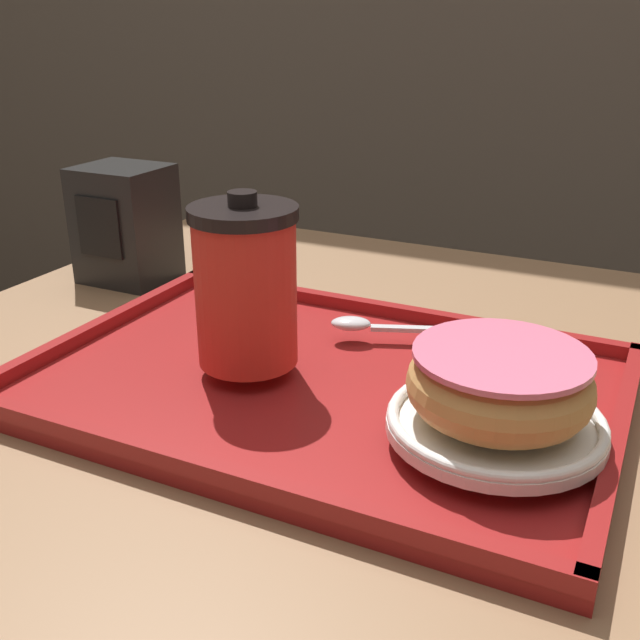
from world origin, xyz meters
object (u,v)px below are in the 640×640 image
coffee_cup_front (246,285)px  spoon (372,325)px  donut_chocolate_glazed (499,383)px  napkin_dispenser (125,224)px

coffee_cup_front → spoon: 0.13m
coffee_cup_front → spoon: (0.07, 0.10, -0.06)m
coffee_cup_front → donut_chocolate_glazed: (0.21, -0.02, -0.03)m
donut_chocolate_glazed → coffee_cup_front: bearing=173.3°
coffee_cup_front → spoon: bearing=56.9°
napkin_dispenser → spoon: bearing=-12.1°
coffee_cup_front → napkin_dispenser: coffee_cup_front is taller
coffee_cup_front → spoon: coffee_cup_front is taller
donut_chocolate_glazed → spoon: bearing=138.3°
coffee_cup_front → napkin_dispenser: size_ratio=1.07×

